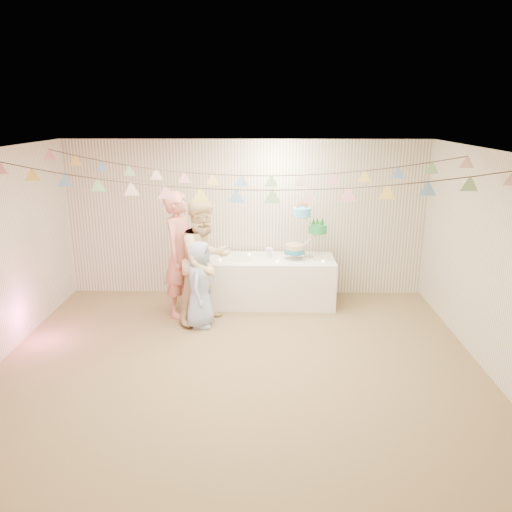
{
  "coord_description": "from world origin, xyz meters",
  "views": [
    {
      "loc": [
        0.33,
        -5.65,
        3.04
      ],
      "look_at": [
        0.2,
        0.8,
        1.15
      ],
      "focal_mm": 35.0,
      "sensor_mm": 36.0,
      "label": 1
    }
  ],
  "objects_px": {
    "person_adult_b": "(205,261)",
    "table": "(271,281)",
    "person_child": "(200,284)",
    "cake_stand": "(306,233)",
    "person_adult_a": "(181,254)"
  },
  "relations": [
    {
      "from": "person_adult_b",
      "to": "table",
      "type": "bearing_deg",
      "value": -8.05
    },
    {
      "from": "table",
      "to": "person_child",
      "type": "relative_size",
      "value": 1.59
    },
    {
      "from": "cake_stand",
      "to": "person_child",
      "type": "bearing_deg",
      "value": -148.43
    },
    {
      "from": "person_child",
      "to": "person_adult_b",
      "type": "bearing_deg",
      "value": -14.83
    },
    {
      "from": "table",
      "to": "cake_stand",
      "type": "bearing_deg",
      "value": 5.19
    },
    {
      "from": "person_adult_a",
      "to": "person_child",
      "type": "bearing_deg",
      "value": -126.28
    },
    {
      "from": "table",
      "to": "person_adult_b",
      "type": "xyz_separation_m",
      "value": [
        -0.96,
        -0.73,
        0.55
      ]
    },
    {
      "from": "table",
      "to": "person_adult_a",
      "type": "xyz_separation_m",
      "value": [
        -1.36,
        -0.48,
        0.58
      ]
    },
    {
      "from": "cake_stand",
      "to": "person_adult_a",
      "type": "height_order",
      "value": "person_adult_a"
    },
    {
      "from": "person_adult_a",
      "to": "person_adult_b",
      "type": "distance_m",
      "value": 0.47
    },
    {
      "from": "cake_stand",
      "to": "person_child",
      "type": "distance_m",
      "value": 1.93
    },
    {
      "from": "person_adult_b",
      "to": "person_child",
      "type": "bearing_deg",
      "value": -155.09
    },
    {
      "from": "person_adult_a",
      "to": "person_adult_b",
      "type": "bearing_deg",
      "value": -105.69
    },
    {
      "from": "table",
      "to": "person_adult_a",
      "type": "relative_size",
      "value": 1.06
    },
    {
      "from": "person_adult_b",
      "to": "person_child",
      "type": "relative_size",
      "value": 1.45
    }
  ]
}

